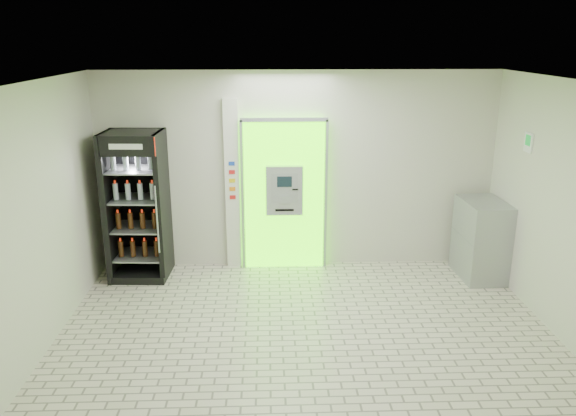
{
  "coord_description": "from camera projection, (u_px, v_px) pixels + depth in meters",
  "views": [
    {
      "loc": [
        -0.44,
        -5.78,
        3.45
      ],
      "look_at": [
        -0.19,
        1.2,
        1.32
      ],
      "focal_mm": 35.0,
      "sensor_mm": 36.0,
      "label": 1
    }
  ],
  "objects": [
    {
      "name": "steel_cabinet",
      "position": [
        481.0,
        239.0,
        8.28
      ],
      "size": [
        0.63,
        0.9,
        1.17
      ],
      "rotation": [
        0.0,
        0.0,
        0.04
      ],
      "color": "#9B9DA2",
      "rests_on": "ground"
    },
    {
      "name": "exit_sign",
      "position": [
        529.0,
        142.0,
        7.37
      ],
      "size": [
        0.02,
        0.22,
        0.26
      ],
      "color": "white",
      "rests_on": "room_shell"
    },
    {
      "name": "pillar",
      "position": [
        233.0,
        185.0,
        8.47
      ],
      "size": [
        0.22,
        0.11,
        2.6
      ],
      "color": "silver",
      "rests_on": "ground"
    },
    {
      "name": "beverage_cooler",
      "position": [
        138.0,
        209.0,
        8.2
      ],
      "size": [
        0.85,
        0.79,
        2.18
      ],
      "rotation": [
        0.0,
        0.0,
        -0.05
      ],
      "color": "black",
      "rests_on": "ground"
    },
    {
      "name": "room_shell",
      "position": [
        309.0,
        194.0,
        6.01
      ],
      "size": [
        6.0,
        6.0,
        6.0
      ],
      "color": "beige",
      "rests_on": "ground"
    },
    {
      "name": "ground",
      "position": [
        308.0,
        346.0,
        6.55
      ],
      "size": [
        6.0,
        6.0,
        0.0
      ],
      "primitive_type": "plane",
      "color": "beige",
      "rests_on": "ground"
    },
    {
      "name": "atm_assembly",
      "position": [
        284.0,
        194.0,
        8.5
      ],
      "size": [
        1.3,
        0.24,
        2.33
      ],
      "color": "#41ED00",
      "rests_on": "ground"
    }
  ]
}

